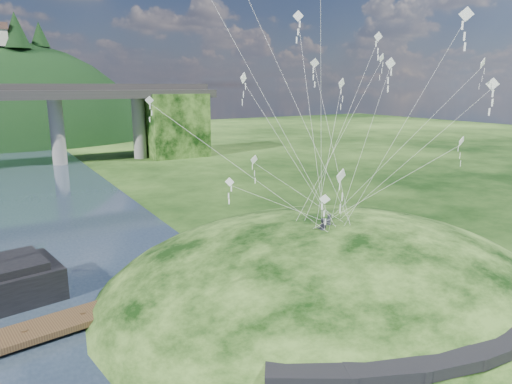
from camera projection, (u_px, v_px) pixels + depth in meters
ground at (250, 327)px, 28.59m from camera, size 320.00×320.00×0.00m
grass_hill at (328, 305)px, 34.61m from camera, size 36.00×32.00×13.00m
footpath at (468, 336)px, 23.71m from camera, size 22.29×5.84×0.83m
wooden_dock at (83, 316)px, 28.88m from camera, size 16.04×4.70×1.13m
kite_flyers at (325, 217)px, 32.04m from camera, size 1.74×1.16×1.58m
kite_swarm at (334, 72)px, 32.10m from camera, size 20.17×17.64×18.47m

